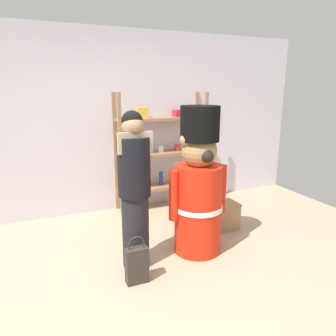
{
  "coord_description": "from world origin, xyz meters",
  "views": [
    {
      "loc": [
        -0.97,
        -2.37,
        1.78
      ],
      "look_at": [
        0.25,
        0.5,
        1.0
      ],
      "focal_mm": 33.83,
      "sensor_mm": 36.0,
      "label": 1
    }
  ],
  "objects_px": {
    "merchandise_shelf": "(161,151)",
    "shopping_bag": "(137,265)",
    "teddy_bear_guard": "(198,188)",
    "person_shopper": "(135,188)",
    "display_crate": "(222,215)"
  },
  "relations": [
    {
      "from": "merchandise_shelf",
      "to": "shopping_bag",
      "type": "xyz_separation_m",
      "value": [
        -0.98,
        -1.8,
        -0.69
      ]
    },
    {
      "from": "teddy_bear_guard",
      "to": "person_shopper",
      "type": "distance_m",
      "value": 0.73
    },
    {
      "from": "person_shopper",
      "to": "display_crate",
      "type": "height_order",
      "value": "person_shopper"
    },
    {
      "from": "merchandise_shelf",
      "to": "teddy_bear_guard",
      "type": "relative_size",
      "value": 1.07
    },
    {
      "from": "merchandise_shelf",
      "to": "shopping_bag",
      "type": "height_order",
      "value": "merchandise_shelf"
    },
    {
      "from": "shopping_bag",
      "to": "merchandise_shelf",
      "type": "bearing_deg",
      "value": 61.5
    },
    {
      "from": "person_shopper",
      "to": "shopping_bag",
      "type": "relative_size",
      "value": 3.36
    },
    {
      "from": "teddy_bear_guard",
      "to": "shopping_bag",
      "type": "relative_size",
      "value": 3.42
    },
    {
      "from": "teddy_bear_guard",
      "to": "shopping_bag",
      "type": "xyz_separation_m",
      "value": [
        -0.81,
        -0.32,
        -0.55
      ]
    },
    {
      "from": "teddy_bear_guard",
      "to": "person_shopper",
      "type": "bearing_deg",
      "value": -178.65
    },
    {
      "from": "shopping_bag",
      "to": "display_crate",
      "type": "distance_m",
      "value": 1.59
    },
    {
      "from": "merchandise_shelf",
      "to": "teddy_bear_guard",
      "type": "xyz_separation_m",
      "value": [
        -0.16,
        -1.48,
        -0.14
      ]
    },
    {
      "from": "person_shopper",
      "to": "display_crate",
      "type": "bearing_deg",
      "value": 18.35
    },
    {
      "from": "merchandise_shelf",
      "to": "shopping_bag",
      "type": "bearing_deg",
      "value": -118.5
    },
    {
      "from": "shopping_bag",
      "to": "display_crate",
      "type": "height_order",
      "value": "shopping_bag"
    }
  ]
}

